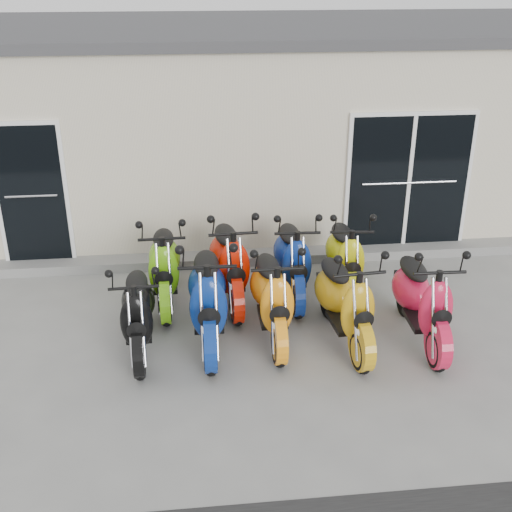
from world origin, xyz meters
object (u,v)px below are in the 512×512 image
at_px(scooter_front_orange_a, 272,286).
at_px(scooter_back_red, 229,252).
at_px(scooter_front_orange_b, 345,291).
at_px(scooter_front_red, 423,289).
at_px(scooter_back_yellow, 345,248).
at_px(scooter_front_blue, 207,286).
at_px(scooter_back_green, 164,256).
at_px(scooter_front_black, 137,302).
at_px(scooter_back_blue, 293,250).

height_order(scooter_front_orange_a, scooter_back_red, scooter_back_red).
bearing_deg(scooter_back_red, scooter_front_orange_b, -46.60).
relative_size(scooter_front_orange_a, scooter_front_red, 1.00).
relative_size(scooter_front_orange_b, scooter_back_yellow, 1.05).
bearing_deg(scooter_front_orange_b, scooter_front_blue, 167.77).
bearing_deg(scooter_back_green, scooter_front_black, -105.08).
bearing_deg(scooter_back_blue, scooter_back_green, -177.78).
bearing_deg(scooter_front_black, scooter_back_blue, 27.24).
bearing_deg(scooter_front_orange_b, scooter_front_red, -8.23).
bearing_deg(scooter_front_black, scooter_front_blue, 4.84).
xyz_separation_m(scooter_front_black, scooter_back_green, (0.30, 1.21, 0.05)).
distance_m(scooter_front_blue, scooter_front_orange_b, 1.68).
relative_size(scooter_front_red, scooter_back_red, 0.96).
height_order(scooter_front_black, scooter_back_blue, scooter_back_blue).
height_order(scooter_front_blue, scooter_back_yellow, scooter_front_blue).
bearing_deg(scooter_front_blue, scooter_front_orange_a, 2.46).
height_order(scooter_front_black, scooter_front_blue, scooter_front_blue).
relative_size(scooter_back_red, scooter_back_yellow, 1.09).
distance_m(scooter_front_orange_a, scooter_back_yellow, 1.62).
bearing_deg(scooter_front_orange_a, scooter_back_yellow, 42.52).
bearing_deg(scooter_front_red, scooter_front_orange_b, 178.26).
relative_size(scooter_back_green, scooter_back_yellow, 1.03).
height_order(scooter_front_orange_b, scooter_front_red, scooter_front_orange_b).
relative_size(scooter_front_orange_a, scooter_front_orange_b, 1.00).
distance_m(scooter_front_red, scooter_back_green, 3.47).
bearing_deg(scooter_back_red, scooter_front_red, -32.91).
distance_m(scooter_front_blue, scooter_back_yellow, 2.29).
bearing_deg(scooter_front_orange_a, scooter_front_blue, -178.46).
relative_size(scooter_front_black, scooter_front_orange_a, 0.92).
xyz_separation_m(scooter_front_black, scooter_back_blue, (2.09, 1.21, 0.05)).
bearing_deg(scooter_front_blue, scooter_back_red, 72.65).
height_order(scooter_front_orange_b, scooter_back_yellow, scooter_front_orange_b).
distance_m(scooter_front_black, scooter_back_yellow, 3.10).
distance_m(scooter_back_green, scooter_back_red, 0.90).
distance_m(scooter_front_blue, scooter_front_orange_a, 0.80).
bearing_deg(scooter_front_orange_a, scooter_back_red, 114.02).
bearing_deg(scooter_front_red, scooter_front_orange_a, 172.52).
relative_size(scooter_back_blue, scooter_back_yellow, 1.03).
bearing_deg(scooter_front_red, scooter_back_red, 151.75).
height_order(scooter_back_red, scooter_back_blue, scooter_back_red).
distance_m(scooter_front_orange_a, scooter_front_red, 1.86).
xyz_separation_m(scooter_front_blue, scooter_back_green, (-0.56, 1.09, -0.07)).
height_order(scooter_front_blue, scooter_back_blue, scooter_front_blue).
xyz_separation_m(scooter_front_orange_b, scooter_back_green, (-2.23, 1.30, -0.01)).
height_order(scooter_front_orange_b, scooter_back_red, scooter_back_red).
bearing_deg(scooter_back_red, scooter_back_green, 173.73).
height_order(scooter_back_red, scooter_back_yellow, scooter_back_red).
bearing_deg(scooter_back_yellow, scooter_front_black, -151.79).
bearing_deg(scooter_back_yellow, scooter_front_red, -60.49).
bearing_deg(scooter_front_orange_b, scooter_back_blue, 103.51).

